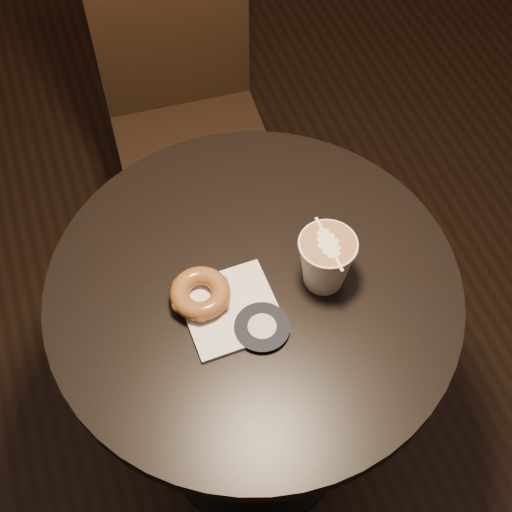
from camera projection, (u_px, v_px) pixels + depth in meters
The scene contains 5 objects.
cafe_table at pixel (254, 339), 1.35m from camera, with size 0.70×0.70×0.75m.
chair at pixel (184, 96), 1.75m from camera, with size 0.39×0.39×0.94m.
pastry_bag at pixel (231, 309), 1.16m from camera, with size 0.15×0.15×0.01m, color silver.
doughnut at pixel (200, 293), 1.15m from camera, with size 0.10×0.10×0.03m, color brown.
latte_cup at pixel (326, 262), 1.15m from camera, with size 0.10×0.10×0.11m, color silver, non-canonical shape.
Camera 1 is at (-0.20, -0.59, 1.76)m, focal length 50.00 mm.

